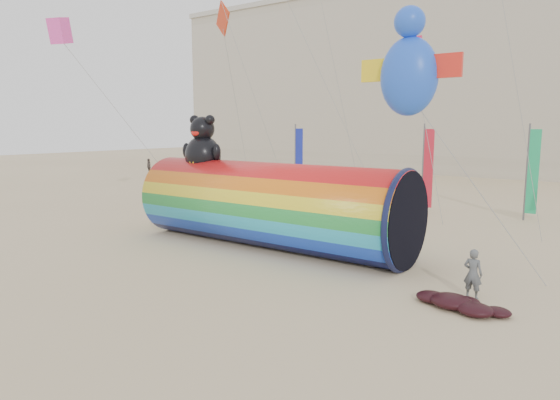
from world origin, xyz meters
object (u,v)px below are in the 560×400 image
Objects in this scene: hotel_building at (415,82)px; kite_handler at (473,274)px; fabric_bundle at (459,303)px; windsock_assembly at (270,203)px.

hotel_building is 49.05m from kite_handler.
hotel_building reaches higher than fabric_bundle.
fabric_bundle is (8.74, -2.75, -1.70)m from windsock_assembly.
kite_handler is at bearing -10.46° from windsock_assembly.
windsock_assembly is at bearing -76.11° from hotel_building.
windsock_assembly is (10.50, -42.46, -8.44)m from hotel_building.
fabric_bundle is at bearing 91.06° from kite_handler.
hotel_building is 23.06× the size of fabric_bundle.
hotel_building is at bearing 113.04° from fabric_bundle.
hotel_building is 44.55m from windsock_assembly.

